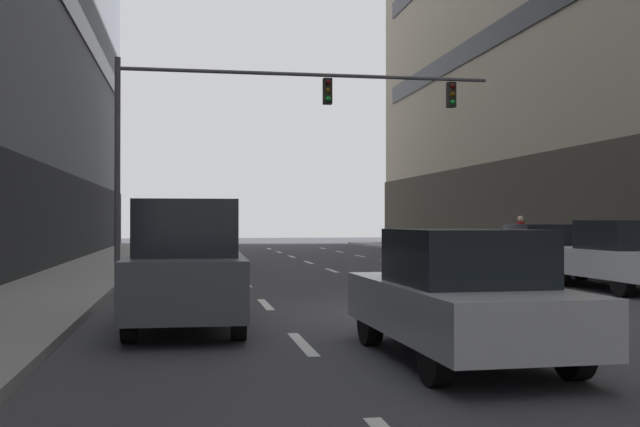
{
  "coord_description": "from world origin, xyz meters",
  "views": [
    {
      "loc": [
        -4.86,
        -13.41,
        1.71
      ],
      "look_at": [
        0.02,
        14.41,
        1.96
      ],
      "focal_mm": 42.77,
      "sensor_mm": 36.0,
      "label": 1
    }
  ],
  "objects_px": {
    "car_driving_0": "(461,296)",
    "pedestrian_0": "(520,234)",
    "car_driving_1": "(187,265)",
    "car_parked_2": "(622,256)",
    "car_parked_3": "(537,251)",
    "traffic_signal_0": "(257,115)",
    "taxi_driving_2": "(187,236)"
  },
  "relations": [
    {
      "from": "car_parked_2",
      "to": "car_parked_3",
      "type": "xyz_separation_m",
      "value": [
        -0.0,
        4.5,
        -0.06
      ]
    },
    {
      "from": "car_driving_0",
      "to": "pedestrian_0",
      "type": "xyz_separation_m",
      "value": [
        10.0,
        20.06,
        0.37
      ]
    },
    {
      "from": "taxi_driving_2",
      "to": "traffic_signal_0",
      "type": "xyz_separation_m",
      "value": [
        2.14,
        -18.55,
        4.21
      ]
    },
    {
      "from": "taxi_driving_2",
      "to": "traffic_signal_0",
      "type": "height_order",
      "value": "traffic_signal_0"
    },
    {
      "from": "car_driving_1",
      "to": "car_parked_3",
      "type": "xyz_separation_m",
      "value": [
        10.36,
        9.19,
        -0.22
      ]
    },
    {
      "from": "car_driving_0",
      "to": "car_driving_1",
      "type": "distance_m",
      "value": 4.7
    },
    {
      "from": "taxi_driving_2",
      "to": "traffic_signal_0",
      "type": "bearing_deg",
      "value": -83.41
    },
    {
      "from": "car_driving_1",
      "to": "car_parked_3",
      "type": "bearing_deg",
      "value": 41.59
    },
    {
      "from": "car_driving_1",
      "to": "pedestrian_0",
      "type": "height_order",
      "value": "car_driving_1"
    },
    {
      "from": "pedestrian_0",
      "to": "traffic_signal_0",
      "type": "bearing_deg",
      "value": -156.75
    },
    {
      "from": "pedestrian_0",
      "to": "car_driving_0",
      "type": "bearing_deg",
      "value": -116.49
    },
    {
      "from": "car_parked_2",
      "to": "car_parked_3",
      "type": "relative_size",
      "value": 1.07
    },
    {
      "from": "car_driving_0",
      "to": "taxi_driving_2",
      "type": "distance_m",
      "value": 34.0
    },
    {
      "from": "car_driving_0",
      "to": "pedestrian_0",
      "type": "distance_m",
      "value": 22.41
    },
    {
      "from": "car_driving_0",
      "to": "pedestrian_0",
      "type": "relative_size",
      "value": 2.47
    },
    {
      "from": "car_driving_1",
      "to": "taxi_driving_2",
      "type": "distance_m",
      "value": 30.47
    },
    {
      "from": "car_driving_0",
      "to": "car_parked_2",
      "type": "bearing_deg",
      "value": 48.69
    },
    {
      "from": "car_parked_2",
      "to": "traffic_signal_0",
      "type": "height_order",
      "value": "traffic_signal_0"
    },
    {
      "from": "traffic_signal_0",
      "to": "pedestrian_0",
      "type": "height_order",
      "value": "traffic_signal_0"
    },
    {
      "from": "car_parked_2",
      "to": "pedestrian_0",
      "type": "height_order",
      "value": "pedestrian_0"
    },
    {
      "from": "car_driving_1",
      "to": "taxi_driving_2",
      "type": "bearing_deg",
      "value": 89.94
    },
    {
      "from": "car_driving_0",
      "to": "pedestrian_0",
      "type": "bearing_deg",
      "value": 63.51
    },
    {
      "from": "car_driving_1",
      "to": "pedestrian_0",
      "type": "distance_m",
      "value": 21.32
    },
    {
      "from": "traffic_signal_0",
      "to": "car_parked_3",
      "type": "bearing_deg",
      "value": -18.43
    },
    {
      "from": "car_driving_1",
      "to": "car_driving_0",
      "type": "bearing_deg",
      "value": -45.85
    },
    {
      "from": "car_driving_1",
      "to": "traffic_signal_0",
      "type": "height_order",
      "value": "traffic_signal_0"
    },
    {
      "from": "car_driving_1",
      "to": "taxi_driving_2",
      "type": "relative_size",
      "value": 0.91
    },
    {
      "from": "traffic_signal_0",
      "to": "pedestrian_0",
      "type": "xyz_separation_m",
      "value": [
        11.09,
        4.77,
        -3.9
      ]
    },
    {
      "from": "taxi_driving_2",
      "to": "car_parked_3",
      "type": "distance_m",
      "value": 23.65
    },
    {
      "from": "car_driving_1",
      "to": "taxi_driving_2",
      "type": "xyz_separation_m",
      "value": [
        0.03,
        30.47,
        -0.16
      ]
    },
    {
      "from": "taxi_driving_2",
      "to": "pedestrian_0",
      "type": "height_order",
      "value": "taxi_driving_2"
    },
    {
      "from": "taxi_driving_2",
      "to": "car_parked_2",
      "type": "distance_m",
      "value": 27.77
    }
  ]
}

